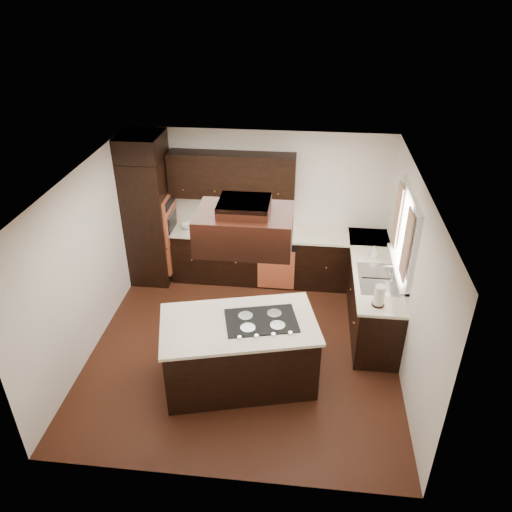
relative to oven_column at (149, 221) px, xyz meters
name	(u,v)px	position (x,y,z in m)	size (l,w,h in m)	color
floor	(244,348)	(1.78, -1.71, -1.07)	(4.20, 4.20, 0.02)	#542716
ceiling	(242,180)	(1.78, -1.71, 1.45)	(4.20, 4.20, 0.02)	silver
wall_back	(260,205)	(1.78, 0.40, 0.19)	(4.20, 0.02, 2.50)	white
wall_front	(213,393)	(1.78, -3.81, 0.19)	(4.20, 0.02, 2.50)	white
wall_left	(86,263)	(-0.33, -1.71, 0.19)	(0.02, 4.20, 2.50)	white
wall_right	(411,282)	(3.88, -1.71, 0.19)	(0.02, 4.20, 2.50)	white
oven_column	(149,221)	(0.00, 0.00, 0.00)	(0.65, 0.75, 2.12)	black
wall_oven_face	(170,218)	(0.35, 0.00, 0.06)	(0.05, 0.62, 0.78)	#D2623B
base_cabinets_back	(260,257)	(1.81, 0.09, -0.62)	(2.93, 0.60, 0.88)	black
base_cabinets_right	(371,293)	(3.58, -0.80, -0.62)	(0.60, 2.40, 0.88)	black
countertop_back	(260,233)	(1.81, 0.08, -0.16)	(2.93, 0.63, 0.04)	#F9ECCC
countertop_right	(374,267)	(3.56, -0.80, -0.16)	(0.63, 2.40, 0.04)	#F9ECCC
upper_cabinets	(232,176)	(1.34, 0.23, 0.75)	(2.00, 0.34, 0.72)	black
dishwasher_front	(276,269)	(2.10, -0.20, -0.66)	(0.60, 0.05, 0.72)	#D2623B
window_frame	(406,233)	(3.85, -1.16, 0.59)	(0.06, 1.32, 1.12)	white
window_pane	(408,233)	(3.87, -1.16, 0.59)	(0.00, 1.20, 1.00)	white
curtain_left	(406,245)	(3.79, -1.57, 0.64)	(0.02, 0.34, 0.90)	beige
curtain_right	(397,216)	(3.79, -0.74, 0.64)	(0.02, 0.34, 0.90)	beige
sink_rim	(378,279)	(3.58, -1.16, -0.14)	(0.52, 0.84, 0.01)	silver
island	(239,353)	(1.80, -2.34, -0.62)	(1.83, 1.00, 0.88)	black
island_top	(239,324)	(1.80, -2.34, -0.16)	(1.89, 1.06, 0.04)	#F9ECCC
cooktop	(261,321)	(2.07, -2.27, -0.13)	(0.86, 0.58, 0.01)	black
range_hood	(245,229)	(1.88, -2.25, 1.10)	(1.05, 0.72, 0.42)	black
hood_duct	(244,206)	(1.88, -2.25, 1.38)	(0.55, 0.50, 0.13)	black
blender_base	(212,228)	(1.02, 0.02, -0.09)	(0.15, 0.15, 0.10)	silver
blender_pitcher	(211,218)	(1.02, 0.02, 0.09)	(0.13, 0.13, 0.26)	silver
spice_rack	(233,222)	(1.37, 0.04, 0.02)	(0.39, 0.10, 0.33)	black
mixing_bowl	(190,226)	(0.64, 0.09, -0.11)	(0.26, 0.26, 0.06)	white
soap_bottle	(373,252)	(3.56, -0.58, -0.04)	(0.09, 0.09, 0.19)	white
paper_towel	(379,296)	(3.51, -1.78, 0.00)	(0.13, 0.13, 0.29)	white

